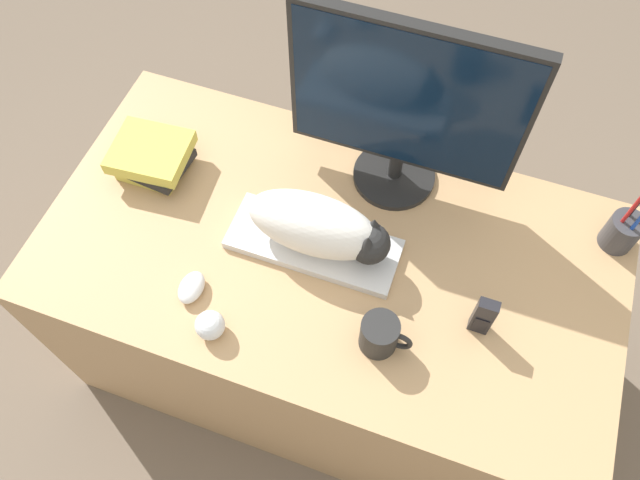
{
  "coord_description": "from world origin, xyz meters",
  "views": [
    {
      "loc": [
        0.23,
        -0.33,
        2.05
      ],
      "look_at": [
        -0.02,
        0.37,
        0.76
      ],
      "focal_mm": 35.0,
      "sensor_mm": 36.0,
      "label": 1
    }
  ],
  "objects_px": {
    "computer_mouse": "(191,287)",
    "pen_cup": "(622,231)",
    "monitor": "(406,107)",
    "book_stack": "(152,157)",
    "cat": "(320,227)",
    "phone": "(483,316)",
    "keyboard": "(314,244)",
    "coffee_mug": "(380,335)",
    "baseball": "(210,325)"
  },
  "relations": [
    {
      "from": "computer_mouse",
      "to": "pen_cup",
      "type": "height_order",
      "value": "pen_cup"
    },
    {
      "from": "monitor",
      "to": "book_stack",
      "type": "xyz_separation_m",
      "value": [
        -0.61,
        -0.18,
        -0.23
      ]
    },
    {
      "from": "cat",
      "to": "phone",
      "type": "relative_size",
      "value": 2.74
    },
    {
      "from": "phone",
      "to": "book_stack",
      "type": "distance_m",
      "value": 0.92
    },
    {
      "from": "cat",
      "to": "book_stack",
      "type": "bearing_deg",
      "value": 170.48
    },
    {
      "from": "monitor",
      "to": "computer_mouse",
      "type": "distance_m",
      "value": 0.65
    },
    {
      "from": "pen_cup",
      "to": "phone",
      "type": "relative_size",
      "value": 1.68
    },
    {
      "from": "cat",
      "to": "pen_cup",
      "type": "bearing_deg",
      "value": 21.14
    },
    {
      "from": "computer_mouse",
      "to": "phone",
      "type": "relative_size",
      "value": 0.68
    },
    {
      "from": "book_stack",
      "to": "phone",
      "type": "bearing_deg",
      "value": -9.88
    },
    {
      "from": "keyboard",
      "to": "phone",
      "type": "height_order",
      "value": "phone"
    },
    {
      "from": "monitor",
      "to": "book_stack",
      "type": "bearing_deg",
      "value": -163.11
    },
    {
      "from": "computer_mouse",
      "to": "phone",
      "type": "xyz_separation_m",
      "value": [
        0.66,
        0.14,
        0.04
      ]
    },
    {
      "from": "coffee_mug",
      "to": "cat",
      "type": "bearing_deg",
      "value": 137.91
    },
    {
      "from": "phone",
      "to": "computer_mouse",
      "type": "bearing_deg",
      "value": -168.23
    },
    {
      "from": "keyboard",
      "to": "pen_cup",
      "type": "xyz_separation_m",
      "value": [
        0.7,
        0.26,
        0.04
      ]
    },
    {
      "from": "phone",
      "to": "cat",
      "type": "bearing_deg",
      "value": 169.69
    },
    {
      "from": "monitor",
      "to": "baseball",
      "type": "xyz_separation_m",
      "value": [
        -0.27,
        -0.56,
        -0.24
      ]
    },
    {
      "from": "monitor",
      "to": "coffee_mug",
      "type": "distance_m",
      "value": 0.52
    },
    {
      "from": "coffee_mug",
      "to": "baseball",
      "type": "height_order",
      "value": "coffee_mug"
    },
    {
      "from": "monitor",
      "to": "computer_mouse",
      "type": "height_order",
      "value": "monitor"
    },
    {
      "from": "pen_cup",
      "to": "computer_mouse",
      "type": "bearing_deg",
      "value": -152.9
    },
    {
      "from": "computer_mouse",
      "to": "pen_cup",
      "type": "relative_size",
      "value": 0.4
    },
    {
      "from": "keyboard",
      "to": "monitor",
      "type": "height_order",
      "value": "monitor"
    },
    {
      "from": "pen_cup",
      "to": "book_stack",
      "type": "bearing_deg",
      "value": -171.3
    },
    {
      "from": "monitor",
      "to": "book_stack",
      "type": "distance_m",
      "value": 0.67
    },
    {
      "from": "cat",
      "to": "pen_cup",
      "type": "height_order",
      "value": "pen_cup"
    },
    {
      "from": "phone",
      "to": "keyboard",
      "type": "bearing_deg",
      "value": 170.11
    },
    {
      "from": "coffee_mug",
      "to": "baseball",
      "type": "distance_m",
      "value": 0.38
    },
    {
      "from": "keyboard",
      "to": "phone",
      "type": "relative_size",
      "value": 3.31
    },
    {
      "from": "book_stack",
      "to": "cat",
      "type": "bearing_deg",
      "value": -9.52
    },
    {
      "from": "coffee_mug",
      "to": "book_stack",
      "type": "relative_size",
      "value": 0.58
    },
    {
      "from": "computer_mouse",
      "to": "book_stack",
      "type": "height_order",
      "value": "book_stack"
    },
    {
      "from": "book_stack",
      "to": "computer_mouse",
      "type": "bearing_deg",
      "value": -49.79
    },
    {
      "from": "phone",
      "to": "book_stack",
      "type": "relative_size",
      "value": 0.62
    },
    {
      "from": "monitor",
      "to": "baseball",
      "type": "relative_size",
      "value": 8.03
    },
    {
      "from": "pen_cup",
      "to": "phone",
      "type": "distance_m",
      "value": 0.43
    },
    {
      "from": "monitor",
      "to": "computer_mouse",
      "type": "xyz_separation_m",
      "value": [
        -0.36,
        -0.48,
        -0.26
      ]
    },
    {
      "from": "monitor",
      "to": "computer_mouse",
      "type": "bearing_deg",
      "value": -126.69
    },
    {
      "from": "cat",
      "to": "book_stack",
      "type": "distance_m",
      "value": 0.51
    },
    {
      "from": "cat",
      "to": "monitor",
      "type": "distance_m",
      "value": 0.34
    },
    {
      "from": "coffee_mug",
      "to": "phone",
      "type": "xyz_separation_m",
      "value": [
        0.2,
        0.11,
        0.01
      ]
    },
    {
      "from": "computer_mouse",
      "to": "book_stack",
      "type": "xyz_separation_m",
      "value": [
        -0.25,
        0.3,
        0.03
      ]
    },
    {
      "from": "pen_cup",
      "to": "monitor",
      "type": "bearing_deg",
      "value": 179.63
    },
    {
      "from": "computer_mouse",
      "to": "coffee_mug",
      "type": "bearing_deg",
      "value": 3.07
    },
    {
      "from": "book_stack",
      "to": "baseball",
      "type": "bearing_deg",
      "value": -47.97
    },
    {
      "from": "cat",
      "to": "baseball",
      "type": "distance_m",
      "value": 0.34
    },
    {
      "from": "keyboard",
      "to": "computer_mouse",
      "type": "height_order",
      "value": "computer_mouse"
    },
    {
      "from": "computer_mouse",
      "to": "phone",
      "type": "height_order",
      "value": "phone"
    },
    {
      "from": "pen_cup",
      "to": "baseball",
      "type": "height_order",
      "value": "pen_cup"
    }
  ]
}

